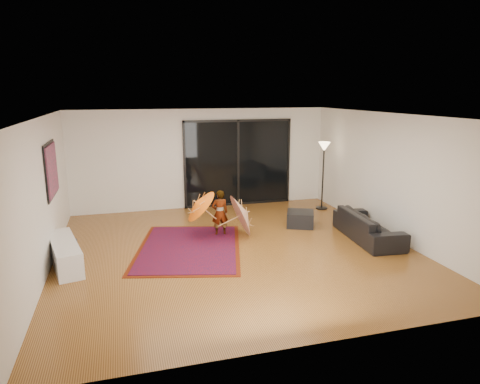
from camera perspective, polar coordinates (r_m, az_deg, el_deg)
name	(u,v)px	position (r m, az deg, el deg)	size (l,w,h in m)	color
floor	(236,250)	(8.78, -0.56, -7.71)	(7.00, 7.00, 0.00)	#9B632A
ceiling	(235,116)	(8.22, -0.61, 10.16)	(7.00, 7.00, 0.00)	white
wall_back	(202,159)	(11.76, -5.03, 4.42)	(7.00, 7.00, 0.00)	silver
wall_front	(311,245)	(5.22, 9.51, -6.99)	(7.00, 7.00, 0.00)	silver
wall_left	(43,197)	(8.24, -24.81, -0.56)	(7.00, 7.00, 0.00)	silver
wall_right	(390,176)	(9.88, 19.43, 2.04)	(7.00, 7.00, 0.00)	silver
sliding_door	(238,163)	(11.97, -0.27, 3.90)	(3.06, 0.07, 2.40)	black
painting	(52,170)	(9.15, -23.83, 2.72)	(0.04, 1.28, 1.08)	black
media_console	(65,253)	(8.60, -22.34, -7.55)	(0.42, 1.69, 0.47)	white
speaker	(67,249)	(8.99, -22.03, -7.09)	(0.29, 0.29, 0.34)	#424244
persian_rug	(189,248)	(8.92, -6.80, -7.40)	(2.70, 3.29, 0.02)	#541807
sofa	(368,226)	(9.73, 16.72, -4.36)	(2.02, 0.79, 0.59)	black
ottoman	(300,219)	(10.34, 8.04, -3.56)	(0.62, 0.62, 0.36)	black
floor_lamp	(324,156)	(11.71, 11.11, 4.68)	(0.32, 0.32, 1.84)	black
child	(220,213)	(9.52, -2.71, -2.78)	(0.38, 0.25, 1.03)	#999999
parasol_orange	(195,206)	(9.31, -5.96, -1.81)	(0.69, 0.82, 0.87)	orange
parasol_white	(248,213)	(9.53, 1.01, -2.82)	(0.55, 0.99, 0.98)	silver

